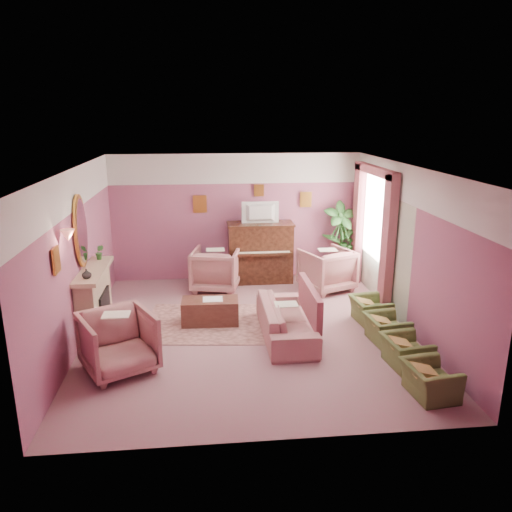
{
  "coord_description": "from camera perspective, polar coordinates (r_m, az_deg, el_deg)",
  "views": [
    {
      "loc": [
        -0.69,
        -7.89,
        3.63
      ],
      "look_at": [
        0.17,
        0.4,
        1.24
      ],
      "focal_mm": 35.0,
      "sensor_mm": 36.0,
      "label": 1
    }
  ],
  "objects": [
    {
      "name": "print_back_right",
      "position": [
        11.23,
        5.71,
        6.44
      ],
      "size": [
        0.26,
        0.03,
        0.34
      ],
      "primitive_type": "cube",
      "color": "#B47C2C",
      "rests_on": "wall_back"
    },
    {
      "name": "floral_armchair_right",
      "position": [
        10.65,
        8.1,
        -1.29
      ],
      "size": [
        0.95,
        0.95,
        0.99
      ],
      "primitive_type": "imported",
      "color": "#A8706E",
      "rests_on": "floor"
    },
    {
      "name": "piano_top",
      "position": [
        10.89,
        0.5,
        3.7
      ],
      "size": [
        1.45,
        0.65,
        0.04
      ],
      "primitive_type": "cube",
      "color": "#381C11",
      "rests_on": "piano"
    },
    {
      "name": "ceiling",
      "position": [
        7.96,
        -0.93,
        10.03
      ],
      "size": [
        5.5,
        6.0,
        0.01
      ],
      "primitive_type": "cube",
      "color": "white",
      "rests_on": "wall_back"
    },
    {
      "name": "floral_armchair_front",
      "position": [
        7.54,
        -15.47,
        -9.18
      ],
      "size": [
        0.95,
        0.95,
        0.99
      ],
      "primitive_type": "imported",
      "color": "#A8706E",
      "rests_on": "floor"
    },
    {
      "name": "print_back_mid",
      "position": [
        11.04,
        0.34,
        7.51
      ],
      "size": [
        0.22,
        0.03,
        0.26
      ],
      "primitive_type": "cube",
      "color": "#B47C2C",
      "rests_on": "wall_back"
    },
    {
      "name": "mirror_glass",
      "position": [
        8.53,
        -19.25,
        2.72
      ],
      "size": [
        0.01,
        0.6,
        1.06
      ],
      "primitive_type": "ellipsoid",
      "color": "white",
      "rests_on": "wall_left"
    },
    {
      "name": "hearth",
      "position": [
        9.02,
        -16.43,
        -8.33
      ],
      "size": [
        0.55,
        1.5,
        0.02
      ],
      "primitive_type": "cube",
      "color": "tan",
      "rests_on": "floor"
    },
    {
      "name": "olive_chair_b",
      "position": [
        7.8,
        16.76,
        -9.96
      ],
      "size": [
        0.49,
        0.7,
        0.6
      ],
      "primitive_type": "imported",
      "color": "#546732",
      "rests_on": "floor"
    },
    {
      "name": "fireplace_inset",
      "position": [
        8.9,
        -17.26,
        -6.04
      ],
      "size": [
        0.18,
        0.72,
        0.68
      ],
      "primitive_type": "cube",
      "color": "black",
      "rests_on": "floor"
    },
    {
      "name": "side_plant_small",
      "position": [
        11.25,
        10.69,
        1.36
      ],
      "size": [
        0.16,
        0.16,
        0.28
      ],
      "primitive_type": "imported",
      "color": "#265923",
      "rests_on": "side_table"
    },
    {
      "name": "sofa",
      "position": [
        8.41,
        3.45,
        -6.59
      ],
      "size": [
        0.67,
        2.0,
        0.81
      ],
      "primitive_type": "imported",
      "color": "#A8706E",
      "rests_on": "floor"
    },
    {
      "name": "fireplace_surround",
      "position": [
        8.86,
        -17.98,
        -5.15
      ],
      "size": [
        0.3,
        1.4,
        1.1
      ],
      "primitive_type": "cube",
      "color": "tan",
      "rests_on": "floor"
    },
    {
      "name": "curtain_left",
      "position": [
        9.43,
        14.83,
        1.16
      ],
      "size": [
        0.16,
        0.34,
        2.6
      ],
      "primitive_type": "cube",
      "color": "#8C434E",
      "rests_on": "floor"
    },
    {
      "name": "floral_armchair_left",
      "position": [
        10.58,
        -4.63,
        -1.29
      ],
      "size": [
        0.95,
        0.95,
        0.99
      ],
      "primitive_type": "imported",
      "color": "#A8706E",
      "rests_on": "floor"
    },
    {
      "name": "mirror_frame",
      "position": [
        8.54,
        -19.41,
        2.71
      ],
      "size": [
        0.04,
        0.72,
        1.2
      ],
      "primitive_type": "ellipsoid",
      "color": "#B47C2C",
      "rests_on": "wall_left"
    },
    {
      "name": "wall_left",
      "position": [
        8.45,
        -19.79,
        -0.25
      ],
      "size": [
        0.02,
        6.0,
        2.8
      ],
      "primitive_type": "cube",
      "color": "#744567",
      "rests_on": "floor"
    },
    {
      "name": "wall_right",
      "position": [
        8.89,
        17.06,
        0.76
      ],
      "size": [
        0.02,
        6.0,
        2.8
      ],
      "primitive_type": "cube",
      "color": "#744567",
      "rests_on": "floor"
    },
    {
      "name": "olive_chair_a",
      "position": [
        7.14,
        19.29,
        -12.74
      ],
      "size": [
        0.49,
        0.7,
        0.6
      ],
      "primitive_type": "imported",
      "color": "#546732",
      "rests_on": "floor"
    },
    {
      "name": "floor",
      "position": [
        8.71,
        -0.85,
        -8.62
      ],
      "size": [
        5.5,
        6.0,
        0.01
      ],
      "primitive_type": "cube",
      "color": "#93666F",
      "rests_on": "ground"
    },
    {
      "name": "pelmet",
      "position": [
        10.06,
        13.52,
        9.46
      ],
      "size": [
        0.16,
        2.2,
        0.16
      ],
      "primitive_type": "cube",
      "color": "#8C434E",
      "rests_on": "wall_right"
    },
    {
      "name": "sofa_throw",
      "position": [
        8.41,
        6.17,
        -5.21
      ],
      "size": [
        0.1,
        1.51,
        0.55
      ],
      "primitive_type": "cube",
      "color": "#8C434E",
      "rests_on": "sofa"
    },
    {
      "name": "stripe_panel",
      "position": [
        10.13,
        14.05,
        0.91
      ],
      "size": [
        0.01,
        3.0,
        2.15
      ],
      "primitive_type": "cube",
      "color": "#A9AF99",
      "rests_on": "wall_right"
    },
    {
      "name": "television",
      "position": [
        10.78,
        0.53,
        5.15
      ],
      "size": [
        0.8,
        0.12,
        0.48
      ],
      "primitive_type": "imported",
      "color": "black",
      "rests_on": "piano"
    },
    {
      "name": "print_left_wall",
      "position": [
        7.25,
        -21.88,
        -0.45
      ],
      "size": [
        0.03,
        0.28,
        0.36
      ],
      "primitive_type": "cube",
      "color": "#B47C2C",
      "rests_on": "wall_left"
    },
    {
      "name": "coffee_table",
      "position": [
        8.99,
        -5.25,
        -6.32
      ],
      "size": [
        1.02,
        0.54,
        0.45
      ],
      "primitive_type": "cube",
      "rotation": [
        0.0,
        0.0,
        -0.04
      ],
      "color": "#4C2920",
      "rests_on": "floor"
    },
    {
      "name": "picture_rail_band",
      "position": [
        10.96,
        -2.31,
        9.94
      ],
      "size": [
        5.5,
        0.01,
        0.65
      ],
      "primitive_type": "cube",
      "color": "silver",
      "rests_on": "wall_back"
    },
    {
      "name": "olive_chair_d",
      "position": [
        9.21,
        12.92,
        -5.62
      ],
      "size": [
        0.49,
        0.7,
        0.6
      ],
      "primitive_type": "imported",
      "color": "#546732",
      "rests_on": "floor"
    },
    {
      "name": "mantel_shelf",
      "position": [
        8.68,
        -18.1,
        -1.63
      ],
      "size": [
        0.4,
        1.55,
        0.07
      ],
      "primitive_type": "cube",
      "color": "tan",
      "rests_on": "fireplace_surround"
    },
    {
      "name": "curtain_right",
      "position": [
        11.12,
        11.56,
        3.58
      ],
      "size": [
        0.16,
        0.34,
        2.6
      ],
      "primitive_type": "cube",
      "color": "#8C434E",
      "rests_on": "floor"
    },
    {
      "name": "wall_front",
      "position": [
        5.42,
        1.93,
        -8.28
      ],
      "size": [
        5.5,
        0.02,
        2.8
      ],
      "primitive_type": "cube",
      "color": "#744567",
      "rests_on": "floor"
    },
    {
      "name": "piano",
      "position": [
        11.05,
        0.49,
        0.35
      ],
      "size": [
        1.4,
        0.6,
        1.3
      ],
      "primitive_type": "cube",
      "color": "#381C11",
      "rests_on": "floor"
    },
    {
      "name": "palm_plant",
      "position": [
        11.21,
        9.61,
        2.52
      ],
      "size": [
        0.76,
        0.76,
        1.44
      ],
      "primitive_type": "imported",
      "color": "#265923",
      "rests_on": "palm_pot"
    },
    {
      "name": "mantel_vase",
      "position": [
        8.18,
        -18.8,
        -1.94
      ],
      "size": [
        0.16,
        0.16,
        0.16
      ],
      "primitive_type": "imported",
      "color": "silver",
      "rests_on": "mantel_shelf"
    },
    {
      "name": "piano_keys",
      "position": [
        10.68,
        0.7,
        0.42
      ],
      "size": [
        1.2,
        0.08,
        0.02
      ],
      "primitive_type": "cube",
      "color": "#EEE3C3",
      "rests_on": "piano"
    },
    {
      "name": "mantel_plant",
      "position": [
        9.14,
        -17.45,
        0.43
      ],
      "size": [
        0.16,
        0.16,
        0.28
      ],
      "primitive_type": "imported",
      "color": "#265923",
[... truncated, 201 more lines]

